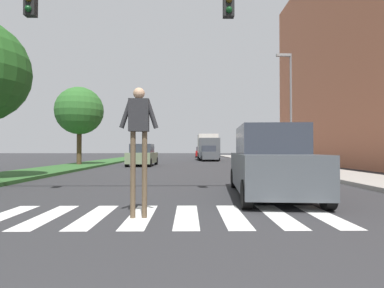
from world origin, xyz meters
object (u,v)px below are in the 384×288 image
traffic_light_gantry (30,29)px  suv_crossing (270,163)px  street_lamp_right (289,100)px  sedan_midblock (143,156)px  sedan_far_horizon (201,152)px  tree_far (79,111)px  truck_box_delivery (208,146)px  sedan_distant (208,154)px  pedestrian_performer (139,131)px

traffic_light_gantry → suv_crossing: traffic_light_gantry is taller
street_lamp_right → suv_crossing: (-4.40, -11.61, -3.66)m
sedan_midblock → sedan_far_horizon: size_ratio=1.02×
traffic_light_gantry → tree_far: bearing=105.4°
truck_box_delivery → suv_crossing: bearing=-90.1°
traffic_light_gantry → sedan_far_horizon: (6.09, 41.49, -3.59)m
traffic_light_gantry → truck_box_delivery: 29.71m
traffic_light_gantry → sedan_distant: 27.27m
sedan_midblock → suv_crossing: bearing=-69.3°
pedestrian_performer → truck_box_delivery: (3.29, 30.82, -0.03)m
traffic_light_gantry → sedan_far_horizon: traffic_light_gantry is taller
traffic_light_gantry → truck_box_delivery: size_ratio=1.50×
traffic_light_gantry → pedestrian_performer: size_ratio=3.73×
pedestrian_performer → sedan_distant: 28.43m
street_lamp_right → sedan_distant: (-4.50, 13.93, -3.81)m
suv_crossing → sedan_distant: bearing=90.2°
tree_far → suv_crossing: size_ratio=1.25×
suv_crossing → sedan_far_horizon: bearing=90.3°
traffic_light_gantry → sedan_midblock: bearing=88.5°
tree_far → traffic_light_gantry: bearing=-74.6°
tree_far → street_lamp_right: (15.09, -3.47, 0.35)m
sedan_midblock → sedan_far_horizon: (5.66, 25.12, -0.01)m
suv_crossing → tree_far: bearing=125.3°
street_lamp_right → sedan_midblock: 11.69m
sedan_distant → tree_far: bearing=-135.3°
suv_crossing → sedan_far_horizon: suv_crossing is taller
traffic_light_gantry → sedan_distant: (6.23, 26.31, -3.59)m
traffic_light_gantry → truck_box_delivery: bearing=77.6°
traffic_light_gantry → truck_box_delivery: (6.38, 28.89, -2.74)m
sedan_far_horizon → street_lamp_right: bearing=-80.9°
tree_far → suv_crossing: (10.68, -15.07, -3.31)m
sedan_distant → street_lamp_right: bearing=-72.1°
sedan_distant → sedan_far_horizon: 15.19m
traffic_light_gantry → street_lamp_right: (10.73, 12.38, 0.22)m
tree_far → street_lamp_right: 15.48m
sedan_far_horizon → sedan_distant: bearing=-89.5°
tree_far → street_lamp_right: size_ratio=0.79×
sedan_distant → truck_box_delivery: truck_box_delivery is taller
street_lamp_right → sedan_far_horizon: size_ratio=1.76×
traffic_light_gantry → suv_crossing: (6.33, 0.78, -3.44)m
traffic_light_gantry → street_lamp_right: street_lamp_right is taller
tree_far → pedestrian_performer: 19.45m
sedan_far_horizon → truck_box_delivery: truck_box_delivery is taller
sedan_midblock → pedestrian_performer: bearing=-81.7°
tree_far → sedan_distant: tree_far is taller
traffic_light_gantry → sedan_far_horizon: bearing=81.6°
suv_crossing → sedan_distant: (-0.10, 25.53, -0.14)m
tree_far → suv_crossing: tree_far is taller
street_lamp_right → truck_box_delivery: 17.33m
traffic_light_gantry → sedan_midblock: 16.77m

